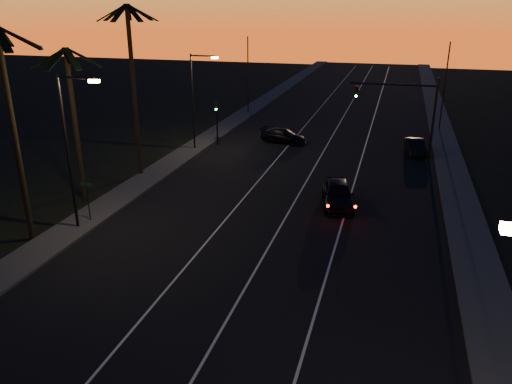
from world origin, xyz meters
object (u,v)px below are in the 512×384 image
(lead_car, at_px, (338,194))
(signal_mast, at_px, (405,103))
(right_car, at_px, (415,147))
(cross_car, at_px, (283,136))

(lead_car, bearing_deg, signal_mast, 72.59)
(signal_mast, xyz_separation_m, right_car, (1.27, 1.90, -4.11))
(signal_mast, bearing_deg, lead_car, -107.41)
(right_car, bearing_deg, cross_car, 177.11)
(lead_car, xyz_separation_m, right_car, (5.07, 14.02, -0.16))
(right_car, height_order, cross_car, right_car)
(cross_car, bearing_deg, signal_mast, -13.06)
(signal_mast, bearing_deg, cross_car, 166.94)
(signal_mast, relative_size, right_car, 1.71)
(right_car, relative_size, cross_car, 0.87)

